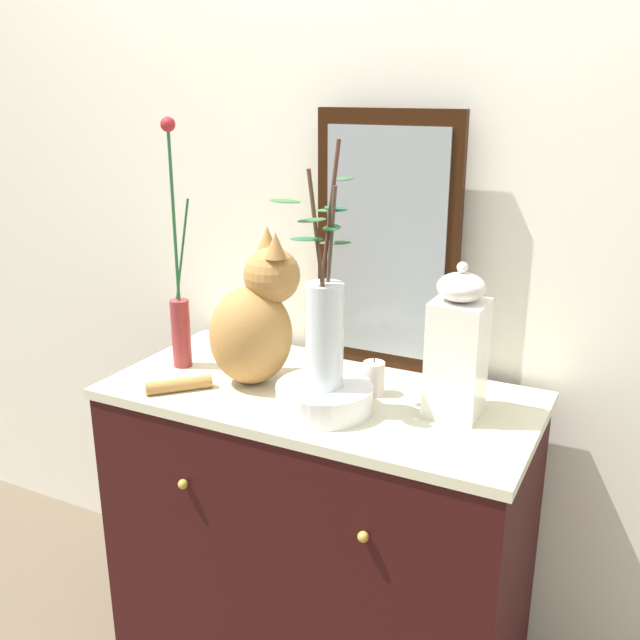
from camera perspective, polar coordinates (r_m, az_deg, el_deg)
wall_back at (r=1.90m, az=4.47°, el=11.35°), size 4.40×0.08×2.60m
sideboard at (r=1.94m, az=-0.00°, el=-16.76°), size 1.03×0.52×0.82m
mirror_leaning at (r=1.81m, az=5.29°, el=6.05°), size 0.37×0.03×0.65m
cat_sitting at (r=1.75m, az=-5.19°, el=-0.12°), size 0.33×0.34×0.38m
vase_slim_green at (r=1.88m, az=-11.06°, el=0.86°), size 0.07×0.05×0.63m
bowl_porcelain at (r=1.63m, az=0.35°, el=-6.17°), size 0.22×0.22×0.06m
vase_glass_clear at (r=1.57m, az=0.35°, el=-0.36°), size 0.13×0.20×0.54m
jar_lidded_porcelain at (r=1.60m, az=10.83°, el=-2.14°), size 0.12×0.12×0.35m
candle_pillar at (r=1.72m, az=4.28°, el=-4.62°), size 0.05×0.05×0.09m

